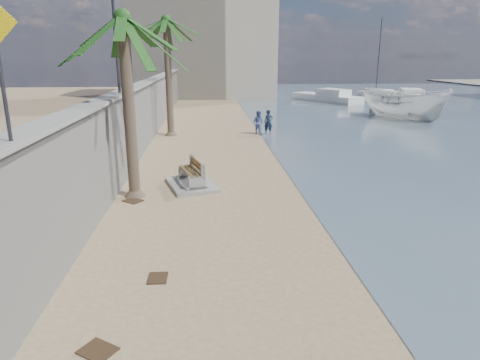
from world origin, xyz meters
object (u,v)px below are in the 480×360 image
person_b (258,121)px  sailboat_west (376,92)px  bench_far (191,175)px  yacht_far (326,98)px  person_a (269,120)px  yacht_near (409,98)px  palm_back (166,22)px  palm_mid (123,20)px  boat_cruiser (404,102)px

person_b → sailboat_west: bearing=-86.5°
bench_far → yacht_far: size_ratio=0.31×
person_a → yacht_near: 28.54m
person_b → yacht_far: size_ratio=0.19×
palm_back → yacht_far: size_ratio=0.89×
yacht_near → palm_back: bearing=145.5°
person_a → palm_mid: bearing=-118.2°
bench_far → yacht_near: yacht_near is taller
palm_back → yacht_far: 27.38m
palm_mid → boat_cruiser: size_ratio=2.04×
person_a → yacht_far: person_a is taller
sailboat_west → yacht_near: bearing=-86.6°
palm_back → sailboat_west: sailboat_west is taller
boat_cruiser → yacht_near: bearing=31.6°
person_b → boat_cruiser: 14.48m
boat_cruiser → yacht_far: 14.85m
person_a → boat_cruiser: size_ratio=0.53×
bench_far → person_b: size_ratio=1.62×
yacht_near → yacht_far: (-9.84, 0.37, 0.00)m
bench_far → yacht_near: bearing=53.1°
bench_far → yacht_far: bearing=66.1°
person_a → boat_cruiser: (12.34, 6.55, 0.42)m
bench_far → palm_back: (-1.74, 11.76, 6.67)m
person_a → boat_cruiser: bearing=28.0°
yacht_near → yacht_far: size_ratio=1.08×
palm_back → yacht_far: bearing=52.3°
bench_far → sailboat_west: bearing=60.1°
yacht_near → boat_cruiser: bearing=170.2°
bench_far → palm_mid: size_ratio=0.39×
person_b → palm_mid: bearing=101.6°
boat_cruiser → yacht_near: size_ratio=0.36×
bench_far → yacht_far: 35.81m
person_b → bench_far: bearing=108.0°
palm_mid → palm_back: (0.34, 12.87, 0.88)m
bench_far → yacht_near: 40.50m
bench_far → boat_cruiser: boat_cruiser is taller
bench_far → person_b: person_b is taller
boat_cruiser → palm_back: bearing=167.4°
person_a → yacht_near: size_ratio=0.19×
palm_back → boat_cruiser: palm_back is taller
palm_mid → palm_back: 12.90m
palm_mid → yacht_near: palm_mid is taller
person_b → yacht_far: person_b is taller
palm_mid → sailboat_west: bearing=58.7°
palm_back → person_a: bearing=-1.2°
palm_mid → person_a: 15.39m
person_b → yacht_far: 23.38m
bench_far → palm_back: 13.63m
boat_cruiser → bench_far: bearing=-164.7°
person_a → yacht_far: 23.28m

